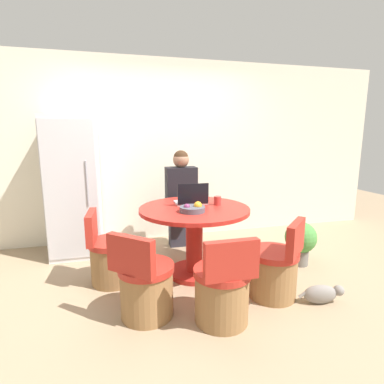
# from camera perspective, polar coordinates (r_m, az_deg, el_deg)

# --- Properties ---
(ground_plane) EXTENTS (12.00, 12.00, 0.00)m
(ground_plane) POSITION_cam_1_polar(r_m,az_deg,el_deg) (3.29, -0.31, -17.02)
(ground_plane) COLOR #9E8466
(wall_back) EXTENTS (7.00, 0.06, 2.60)m
(wall_back) POSITION_cam_1_polar(r_m,az_deg,el_deg) (4.47, -5.41, 7.78)
(wall_back) COLOR silver
(wall_back) RESTS_ON ground_plane
(refrigerator) EXTENTS (0.62, 0.68, 1.77)m
(refrigerator) POSITION_cam_1_polar(r_m,az_deg,el_deg) (4.10, -21.53, 0.96)
(refrigerator) COLOR silver
(refrigerator) RESTS_ON ground_plane
(dining_table) EXTENTS (1.19, 1.19, 0.77)m
(dining_table) POSITION_cam_1_polar(r_m,az_deg,el_deg) (3.28, 0.44, -6.87)
(dining_table) COLOR #B2261E
(dining_table) RESTS_ON ground_plane
(chair_near_left_corner) EXTENTS (0.55, 0.55, 0.77)m
(chair_near_left_corner) POSITION_cam_1_polar(r_m,az_deg,el_deg) (2.69, -8.86, -17.44)
(chair_near_left_corner) COLOR olive
(chair_near_left_corner) RESTS_ON ground_plane
(chair_near_right_corner) EXTENTS (0.55, 0.55, 0.77)m
(chair_near_right_corner) POSITION_cam_1_polar(r_m,az_deg,el_deg) (3.05, 15.45, -14.14)
(chair_near_right_corner) COLOR olive
(chair_near_right_corner) RESTS_ON ground_plane
(chair_near_camera) EXTENTS (0.47, 0.47, 0.77)m
(chair_near_camera) POSITION_cam_1_polar(r_m,az_deg,el_deg) (2.60, 5.83, -18.35)
(chair_near_camera) COLOR olive
(chair_near_camera) RESTS_ON ground_plane
(chair_left_side) EXTENTS (0.47, 0.47, 0.77)m
(chair_left_side) POSITION_cam_1_polar(r_m,az_deg,el_deg) (3.32, -15.20, -12.01)
(chair_left_side) COLOR olive
(chair_left_side) RESTS_ON ground_plane
(person_seated) EXTENTS (0.40, 0.37, 1.34)m
(person_seated) POSITION_cam_1_polar(r_m,az_deg,el_deg) (4.01, -2.20, -0.64)
(person_seated) COLOR #2D2D38
(person_seated) RESTS_ON ground_plane
(laptop) EXTENTS (0.35, 0.25, 0.25)m
(laptop) POSITION_cam_1_polar(r_m,az_deg,el_deg) (3.36, -0.11, -1.45)
(laptop) COLOR #B7B7BC
(laptop) RESTS_ON dining_table
(fruit_bowl) EXTENTS (0.26, 0.26, 0.10)m
(fruit_bowl) POSITION_cam_1_polar(r_m,az_deg,el_deg) (3.03, 0.14, -3.18)
(fruit_bowl) COLOR #4C4C56
(fruit_bowl) RESTS_ON dining_table
(coffee_cup) EXTENTS (0.08, 0.08, 0.10)m
(coffee_cup) POSITION_cam_1_polar(r_m,az_deg,el_deg) (3.33, 4.87, -1.66)
(coffee_cup) COLOR #B2332D
(coffee_cup) RESTS_ON dining_table
(cat) EXTENTS (0.43, 0.18, 0.18)m
(cat) POSITION_cam_1_polar(r_m,az_deg,el_deg) (3.16, 23.53, -17.34)
(cat) COLOR gray
(cat) RESTS_ON ground_plane
(potted_plant) EXTENTS (0.37, 0.37, 0.52)m
(potted_plant) POSITION_cam_1_polar(r_m,az_deg,el_deg) (3.83, 19.97, -8.57)
(potted_plant) COLOR slate
(potted_plant) RESTS_ON ground_plane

